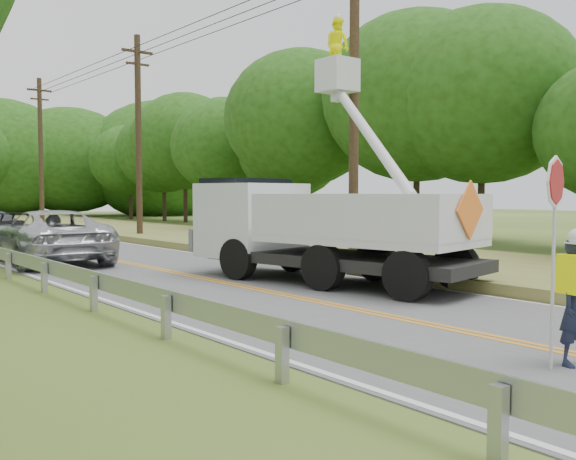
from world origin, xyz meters
TOP-DOWN VIEW (x-y plane):
  - ground at (0.00, 0.00)m, footprint 140.00×140.00m
  - road at (0.00, 14.00)m, footprint 7.20×96.00m
  - utility_poles at (5.00, 17.02)m, footprint 1.60×43.30m
  - tall_grass_verge at (7.10, 14.00)m, footprint 7.00×96.00m
  - treeline_right at (15.61, 22.87)m, footprint 11.20×53.02m
  - bucket_truck at (2.10, 8.06)m, footprint 4.61×8.15m
  - suv_silver at (-1.95, 16.23)m, footprint 3.38×6.49m
  - yard_sign at (6.07, 7.29)m, footprint 0.51×0.04m

SIDE VIEW (x-z plane):
  - ground at x=0.00m, z-range 0.00..0.00m
  - road at x=0.00m, z-range 0.00..0.02m
  - tall_grass_verge at x=7.10m, z-range 0.00..0.30m
  - yard_sign at x=6.07m, z-range 0.16..0.91m
  - suv_silver at x=-1.95m, z-range 0.02..1.77m
  - bucket_truck at x=2.10m, z-range -2.07..5.43m
  - utility_poles at x=5.00m, z-range 0.27..10.27m
  - treeline_right at x=15.61m, z-range 0.54..11.83m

